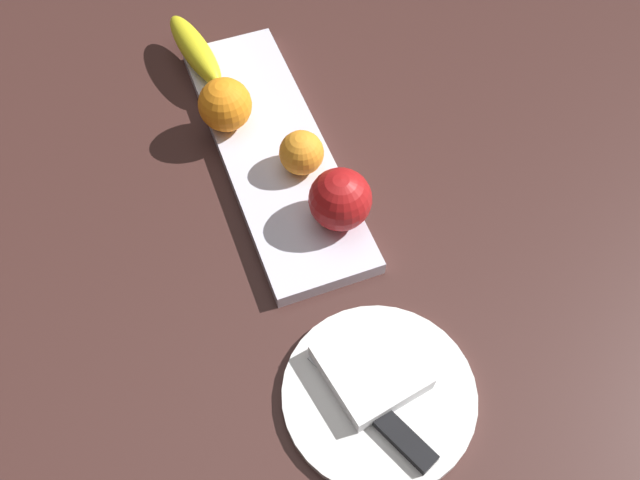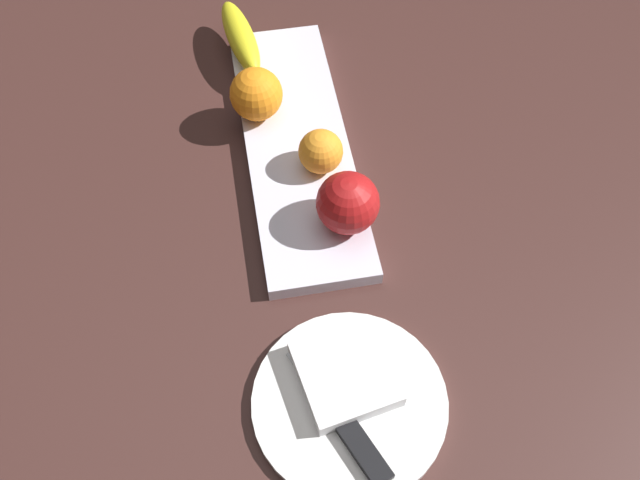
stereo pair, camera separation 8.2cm
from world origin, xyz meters
The scene contains 9 objects.
ground_plane centered at (0.00, 0.00, 0.00)m, with size 2.40×2.40×0.00m, color #3E2320.
fruit_tray centered at (-0.05, -0.03, 0.01)m, with size 0.47×0.14×0.02m, color silver.
apple centered at (-0.19, -0.07, 0.06)m, with size 0.08×0.08×0.08m, color #AA1617.
banana centered at (0.16, 0.02, 0.04)m, with size 0.17×0.04×0.04m, color yellow.
orange_near_apple centered at (0.01, 0.01, 0.06)m, with size 0.08×0.08×0.08m, color orange.
orange_near_banana centered at (-0.10, -0.06, 0.05)m, with size 0.06×0.06×0.06m, color orange.
dinner_plate centered at (-0.43, -0.03, 0.01)m, with size 0.22×0.22×0.01m, color white.
folded_napkin centered at (-0.40, -0.03, 0.02)m, with size 0.11×0.10×0.02m, color white.
knife centered at (-0.47, -0.03, 0.02)m, with size 0.17×0.09×0.01m.
Camera 2 is at (-0.68, 0.05, 0.74)m, focal length 37.94 mm.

